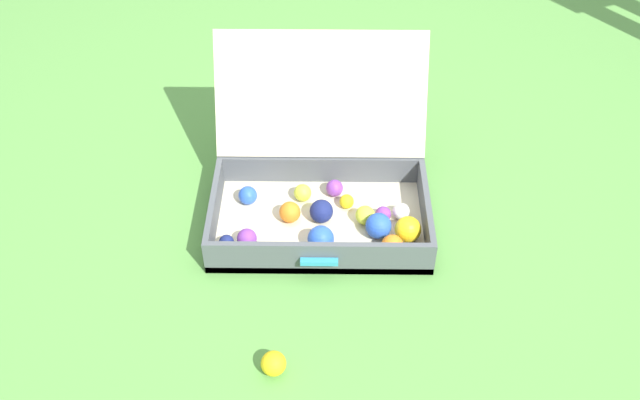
{
  "coord_description": "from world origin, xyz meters",
  "views": [
    {
      "loc": [
        -0.08,
        -1.69,
        1.62
      ],
      "look_at": [
        -0.1,
        -0.06,
        0.11
      ],
      "focal_mm": 40.55,
      "sensor_mm": 36.0,
      "label": 1
    }
  ],
  "objects": [
    {
      "name": "open_suitcase",
      "position": [
        -0.08,
        0.01,
        0.11
      ],
      "size": [
        0.68,
        0.62,
        0.48
      ],
      "color": "beige",
      "rests_on": "ground"
    },
    {
      "name": "stray_ball_on_grass",
      "position": [
        -0.21,
        -0.6,
        0.03
      ],
      "size": [
        0.07,
        0.07,
        0.07
      ],
      "primitive_type": "sphere",
      "color": "yellow",
      "rests_on": "ground"
    },
    {
      "name": "ground_plane",
      "position": [
        0.0,
        0.0,
        0.0
      ],
      "size": [
        16.0,
        16.0,
        0.0
      ],
      "primitive_type": "plane",
      "color": "#569342"
    }
  ]
}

